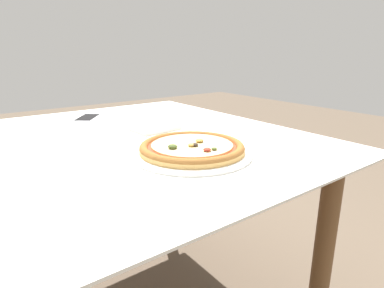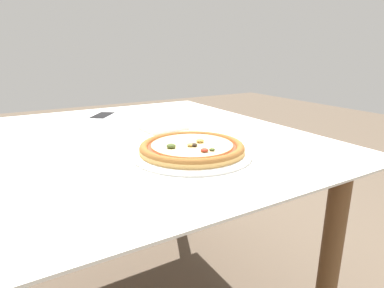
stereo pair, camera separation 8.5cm
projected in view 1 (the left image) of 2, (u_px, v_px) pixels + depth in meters
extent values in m
cube|color=brown|center=(82.00, 154.00, 0.94)|extent=(1.25, 1.05, 0.04)
cube|color=white|center=(81.00, 148.00, 0.93)|extent=(1.35, 1.15, 0.01)
cylinder|color=brown|center=(322.00, 266.00, 1.00)|extent=(0.06, 0.06, 0.68)
cylinder|color=brown|center=(165.00, 176.00, 1.72)|extent=(0.06, 0.06, 0.68)
cylinder|color=white|center=(192.00, 153.00, 0.85)|extent=(0.32, 0.32, 0.01)
cylinder|color=tan|center=(192.00, 149.00, 0.85)|extent=(0.28, 0.28, 0.01)
torus|color=#935B28|center=(192.00, 147.00, 0.85)|extent=(0.28, 0.28, 0.02)
cylinder|color=#BC381E|center=(192.00, 146.00, 0.85)|extent=(0.23, 0.23, 0.00)
cylinder|color=beige|center=(192.00, 145.00, 0.85)|extent=(0.22, 0.22, 0.00)
ellipsoid|color=#A83323|center=(207.00, 150.00, 0.79)|extent=(0.02, 0.02, 0.01)
ellipsoid|color=#425123|center=(173.00, 147.00, 0.81)|extent=(0.02, 0.02, 0.01)
ellipsoid|color=#BC9342|center=(199.00, 141.00, 0.86)|extent=(0.02, 0.02, 0.01)
ellipsoid|color=#2D2319|center=(195.00, 145.00, 0.83)|extent=(0.02, 0.02, 0.01)
ellipsoid|color=#BC9342|center=(192.00, 145.00, 0.83)|extent=(0.02, 0.02, 0.01)
ellipsoid|color=#425123|center=(214.00, 149.00, 0.80)|extent=(0.01, 0.01, 0.01)
cube|color=white|center=(88.00, 118.00, 1.28)|extent=(0.14, 0.16, 0.01)
cube|color=black|center=(87.00, 117.00, 1.28)|extent=(0.13, 0.14, 0.00)
cube|color=silver|center=(155.00, 128.00, 1.12)|extent=(0.16, 0.12, 0.01)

